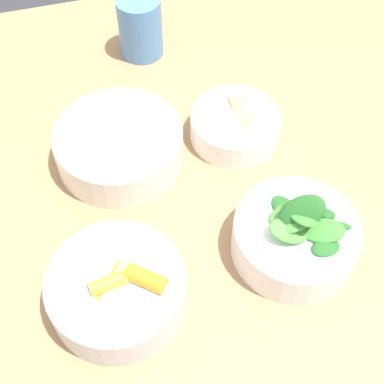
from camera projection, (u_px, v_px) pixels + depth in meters
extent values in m
plane|color=#2D2D33|center=(191.00, 375.00, 1.35)|extent=(10.00, 10.00, 0.00)
cube|color=#99724C|center=(190.00, 204.00, 0.75)|extent=(1.01, 0.99, 0.03)
cube|color=olive|center=(305.00, 116.00, 1.38)|extent=(0.06, 0.06, 0.73)
cylinder|color=silver|center=(117.00, 291.00, 0.62)|extent=(0.16, 0.16, 0.05)
torus|color=silver|center=(115.00, 280.00, 0.60)|extent=(0.16, 0.16, 0.01)
cylinder|color=orange|center=(84.00, 296.00, 0.60)|extent=(0.04, 0.05, 0.02)
cylinder|color=orange|center=(110.00, 253.00, 0.64)|extent=(0.05, 0.02, 0.02)
cylinder|color=orange|center=(110.00, 283.00, 0.61)|extent=(0.05, 0.05, 0.02)
cylinder|color=orange|center=(113.00, 284.00, 0.61)|extent=(0.05, 0.03, 0.02)
cylinder|color=orange|center=(146.00, 279.00, 0.60)|extent=(0.05, 0.05, 0.02)
cylinder|color=orange|center=(115.00, 281.00, 0.60)|extent=(0.03, 0.06, 0.02)
cylinder|color=white|center=(294.00, 239.00, 0.67)|extent=(0.16, 0.16, 0.05)
torus|color=white|center=(298.00, 227.00, 0.65)|extent=(0.16, 0.16, 0.01)
ellipsoid|color=#4C933D|center=(289.00, 231.00, 0.63)|extent=(0.04, 0.06, 0.03)
ellipsoid|color=#3D8433|center=(323.00, 231.00, 0.63)|extent=(0.05, 0.06, 0.02)
ellipsoid|color=#235B23|center=(302.00, 213.00, 0.62)|extent=(0.05, 0.06, 0.06)
ellipsoid|color=#4C933D|center=(284.00, 213.00, 0.64)|extent=(0.03, 0.05, 0.04)
ellipsoid|color=#3D8433|center=(303.00, 216.00, 0.62)|extent=(0.05, 0.03, 0.03)
ellipsoid|color=#235B23|center=(283.00, 205.00, 0.66)|extent=(0.04, 0.03, 0.02)
ellipsoid|color=#2D7028|center=(296.00, 211.00, 0.63)|extent=(0.04, 0.03, 0.02)
ellipsoid|color=#235B23|center=(338.00, 223.00, 0.66)|extent=(0.04, 0.04, 0.03)
ellipsoid|color=#235B23|center=(321.00, 212.00, 0.66)|extent=(0.04, 0.04, 0.04)
ellipsoid|color=#235B23|center=(326.00, 248.00, 0.63)|extent=(0.03, 0.04, 0.01)
ellipsoid|color=#4C933D|center=(299.00, 217.00, 0.63)|extent=(0.05, 0.06, 0.04)
ellipsoid|color=#3D8433|center=(271.00, 206.00, 0.67)|extent=(0.05, 0.04, 0.02)
cylinder|color=silver|center=(119.00, 146.00, 0.76)|extent=(0.18, 0.18, 0.05)
torus|color=silver|center=(117.00, 134.00, 0.74)|extent=(0.18, 0.18, 0.01)
cylinder|color=#9E6B4C|center=(120.00, 150.00, 0.76)|extent=(0.17, 0.17, 0.03)
ellipsoid|color=#8E5B3D|center=(73.00, 131.00, 0.76)|extent=(0.01, 0.01, 0.01)
ellipsoid|color=#AD7551|center=(108.00, 121.00, 0.77)|extent=(0.01, 0.01, 0.01)
ellipsoid|color=#A36B4C|center=(104.00, 144.00, 0.74)|extent=(0.01, 0.01, 0.01)
ellipsoid|color=#8E5B3D|center=(160.00, 141.00, 0.74)|extent=(0.01, 0.01, 0.01)
ellipsoid|color=#8E5B3D|center=(99.00, 184.00, 0.71)|extent=(0.01, 0.01, 0.01)
ellipsoid|color=#8E5B3D|center=(165.00, 159.00, 0.73)|extent=(0.01, 0.01, 0.01)
ellipsoid|color=#AD7551|center=(113.00, 148.00, 0.74)|extent=(0.01, 0.01, 0.01)
ellipsoid|color=#8E5B3D|center=(70.00, 135.00, 0.76)|extent=(0.01, 0.01, 0.01)
ellipsoid|color=#A36B4C|center=(115.00, 108.00, 0.78)|extent=(0.01, 0.01, 0.01)
ellipsoid|color=#8E5B3D|center=(152.00, 109.00, 0.78)|extent=(0.01, 0.01, 0.01)
ellipsoid|color=#A36B4C|center=(71.00, 143.00, 0.74)|extent=(0.01, 0.01, 0.01)
ellipsoid|color=#8E5B3D|center=(117.00, 181.00, 0.71)|extent=(0.01, 0.01, 0.01)
ellipsoid|color=#A36B4C|center=(79.00, 169.00, 0.72)|extent=(0.01, 0.01, 0.01)
ellipsoid|color=#A36B4C|center=(149.00, 109.00, 0.78)|extent=(0.01, 0.01, 0.01)
ellipsoid|color=#AD7551|center=(152.00, 133.00, 0.76)|extent=(0.01, 0.01, 0.01)
ellipsoid|color=#AD7551|center=(124.00, 101.00, 0.79)|extent=(0.01, 0.01, 0.01)
cylinder|color=tan|center=(73.00, 144.00, 0.74)|extent=(0.03, 0.03, 0.01)
cylinder|color=beige|center=(158.00, 159.00, 0.72)|extent=(0.03, 0.03, 0.01)
cylinder|color=beige|center=(129.00, 111.00, 0.78)|extent=(0.03, 0.03, 0.01)
cylinder|color=beige|center=(157.00, 138.00, 0.74)|extent=(0.02, 0.02, 0.01)
cylinder|color=beige|center=(73.00, 157.00, 0.72)|extent=(0.03, 0.03, 0.01)
cylinder|color=white|center=(235.00, 127.00, 0.79)|extent=(0.13, 0.13, 0.04)
torus|color=white|center=(235.00, 117.00, 0.77)|extent=(0.13, 0.13, 0.01)
cube|color=tan|center=(245.00, 126.00, 0.78)|extent=(0.06, 0.06, 0.02)
cube|color=tan|center=(226.00, 106.00, 0.80)|extent=(0.07, 0.06, 0.01)
cube|color=tan|center=(231.00, 125.00, 0.77)|extent=(0.07, 0.07, 0.03)
cube|color=tan|center=(244.00, 108.00, 0.79)|extent=(0.04, 0.04, 0.02)
cylinder|color=#4C7FB7|center=(140.00, 27.00, 0.88)|extent=(0.07, 0.07, 0.10)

